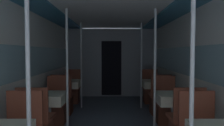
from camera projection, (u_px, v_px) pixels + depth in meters
wall_left at (31, 69)px, 4.03m from camera, size 0.05×8.27×2.18m
wall_right at (193, 70)px, 4.02m from camera, size 0.05×8.27×2.18m
ceiling_panel at (112, 9)px, 3.97m from camera, size 2.99×8.27×0.07m
bulkhead_far at (112, 63)px, 7.06m from camera, size 2.93×0.09×2.18m
support_pole_left_0 at (29, 88)px, 2.05m from camera, size 0.04×0.04×2.18m
dining_table_left_1 at (49, 100)px, 3.84m from camera, size 0.61×0.61×0.71m
chair_left_far_1 at (57, 108)px, 4.43m from camera, size 0.46×0.46×0.93m
support_pole_left_1 at (68, 72)px, 3.81m from camera, size 0.04×0.04×2.18m
dining_table_left_2 at (69, 85)px, 5.61m from camera, size 0.61×0.61×0.71m
chair_left_near_2 at (64, 102)px, 5.05m from camera, size 0.46×0.46×0.93m
chair_left_far_2 at (73, 92)px, 6.19m from camera, size 0.46×0.46×0.93m
support_pole_left_2 at (82, 66)px, 5.58m from camera, size 0.04×0.04×2.18m
support_pole_right_0 at (193, 88)px, 2.04m from camera, size 0.04×0.04×2.18m
dining_table_right_1 at (175, 100)px, 3.83m from camera, size 0.61×0.61×0.71m
chair_right_far_1 at (167, 109)px, 4.42m from camera, size 0.46×0.46×0.93m
support_pole_right_1 at (156, 72)px, 3.81m from camera, size 0.04×0.04×2.18m
dining_table_right_2 at (155, 85)px, 5.60m from camera, size 0.61×0.61×0.71m
chair_right_near_2 at (160, 102)px, 5.04m from camera, size 0.46×0.46×0.93m
chair_right_far_2 at (151, 93)px, 6.18m from camera, size 0.46×0.46×0.93m
support_pole_right_2 at (142, 66)px, 5.57m from camera, size 0.04×0.04×2.18m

